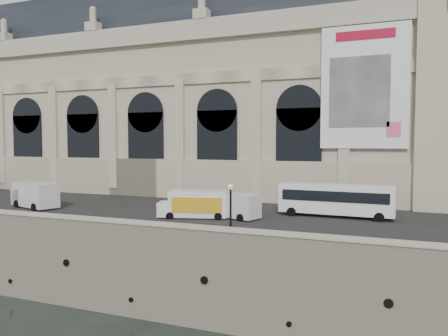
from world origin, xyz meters
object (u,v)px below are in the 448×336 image
(lamp_right, at_px, (231,213))
(van_c, at_px, (230,205))
(van_b, at_px, (34,195))
(bus_right, at_px, (335,199))
(box_truck, at_px, (194,204))

(lamp_right, bearing_deg, van_c, 110.73)
(van_b, height_order, van_c, van_b)
(van_c, distance_m, lamp_right, 9.95)
(bus_right, bearing_deg, lamp_right, -113.54)
(bus_right, distance_m, van_c, 10.05)
(van_b, height_order, lamp_right, lamp_right)
(van_b, distance_m, box_truck, 19.07)
(van_c, bearing_deg, lamp_right, -69.27)
(box_truck, xyz_separation_m, lamp_right, (6.59, -7.90, 0.79))
(van_b, xyz_separation_m, van_c, (22.15, 1.90, -0.19))
(van_c, xyz_separation_m, box_truck, (-3.08, -1.37, 0.08))
(box_truck, relative_size, lamp_right, 1.61)
(bus_right, relative_size, lamp_right, 2.56)
(van_c, height_order, lamp_right, lamp_right)
(van_c, xyz_separation_m, lamp_right, (3.51, -9.27, 0.87))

